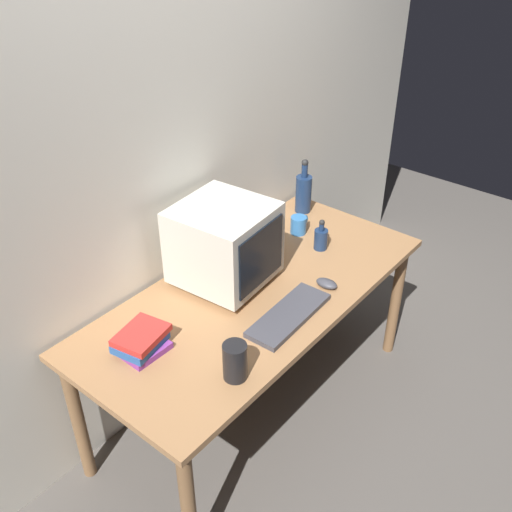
# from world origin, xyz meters

# --- Properties ---
(ground_plane) EXTENTS (6.00, 6.00, 0.00)m
(ground_plane) POSITION_xyz_m (0.00, 0.00, 0.00)
(ground_plane) COLOR #56514C
(back_wall) EXTENTS (4.00, 0.08, 2.50)m
(back_wall) POSITION_xyz_m (0.00, 0.44, 1.25)
(back_wall) COLOR silver
(back_wall) RESTS_ON ground
(desk) EXTENTS (1.68, 0.76, 0.72)m
(desk) POSITION_xyz_m (0.00, 0.00, 0.64)
(desk) COLOR #9E7047
(desk) RESTS_ON ground
(crt_monitor) EXTENTS (0.41, 0.42, 0.37)m
(crt_monitor) POSITION_xyz_m (-0.03, 0.15, 0.91)
(crt_monitor) COLOR beige
(crt_monitor) RESTS_ON desk
(keyboard) EXTENTS (0.43, 0.17, 0.02)m
(keyboard) POSITION_xyz_m (-0.06, -0.22, 0.73)
(keyboard) COLOR #3F3F47
(keyboard) RESTS_ON desk
(computer_mouse) EXTENTS (0.07, 0.10, 0.04)m
(computer_mouse) POSITION_xyz_m (0.22, -0.23, 0.74)
(computer_mouse) COLOR #3F3F47
(computer_mouse) RESTS_ON desk
(bottle_tall) EXTENTS (0.09, 0.09, 0.30)m
(bottle_tall) POSITION_xyz_m (0.71, 0.25, 0.83)
(bottle_tall) COLOR navy
(bottle_tall) RESTS_ON desk
(bottle_short) EXTENTS (0.07, 0.07, 0.16)m
(bottle_short) POSITION_xyz_m (0.46, -0.03, 0.78)
(bottle_short) COLOR navy
(bottle_short) RESTS_ON desk
(book_stack) EXTENTS (0.22, 0.19, 0.09)m
(book_stack) POSITION_xyz_m (-0.57, 0.10, 0.76)
(book_stack) COLOR #843893
(book_stack) RESTS_ON desk
(mug) EXTENTS (0.12, 0.08, 0.09)m
(mug) POSITION_xyz_m (0.51, 0.14, 0.76)
(mug) COLOR #3370B2
(mug) RESTS_ON desk
(metal_canister) EXTENTS (0.09, 0.09, 0.15)m
(metal_canister) POSITION_xyz_m (-0.45, -0.27, 0.79)
(metal_canister) COLOR black
(metal_canister) RESTS_ON desk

